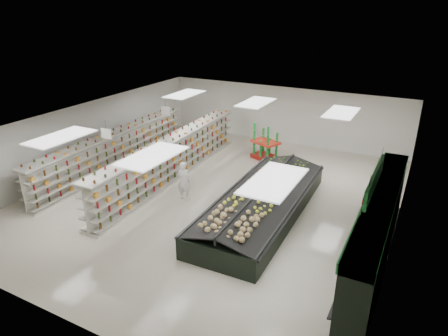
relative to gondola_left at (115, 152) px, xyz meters
The scene contains 16 objects.
floor 5.87m from the gondola_left, ahead, with size 16.00×16.00×0.00m, color beige.
ceiling 6.27m from the gondola_left, ahead, with size 14.00×16.00×0.02m, color white.
wall_back 9.55m from the gondola_left, 52.51° to the left, with size 14.00×0.02×3.20m, color white.
wall_front 10.27m from the gondola_left, 55.58° to the right, with size 14.00×0.02×3.20m, color white.
wall_left 1.50m from the gondola_left, 159.59° to the right, with size 0.02×16.00×3.20m, color white.
wall_right 12.82m from the gondola_left, ahead, with size 0.02×16.00×3.20m, color white.
produce_wall_case 12.48m from the gondola_left, ahead, with size 0.93×8.00×2.20m.
aisle_sign_near 3.70m from the gondola_left, 50.90° to the right, with size 0.52×0.06×0.75m.
aisle_sign_far 3.17m from the gondola_left, 37.90° to the left, with size 0.52×0.06×0.75m.
hortifruti_banner 12.33m from the gondola_left, ahead, with size 0.12×3.20×0.95m.
gondola_left is the anchor object (origin of this frame).
gondola_center 3.16m from the gondola_left, ahead, with size 1.33×11.20×1.94m.
produce_island 8.18m from the gondola_left, ahead, with size 3.05×7.94×1.18m.
soda_endcap 7.49m from the gondola_left, 37.05° to the left, with size 1.61×1.38×1.74m.
shopper_main 4.96m from the gondola_left, 15.05° to the right, with size 0.61×0.40×1.66m, color silver.
shopper_background 4.58m from the gondola_left, 57.22° to the left, with size 0.88×0.54×1.81m, color #9D8E60.
Camera 1 is at (7.31, -13.16, 7.55)m, focal length 32.00 mm.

